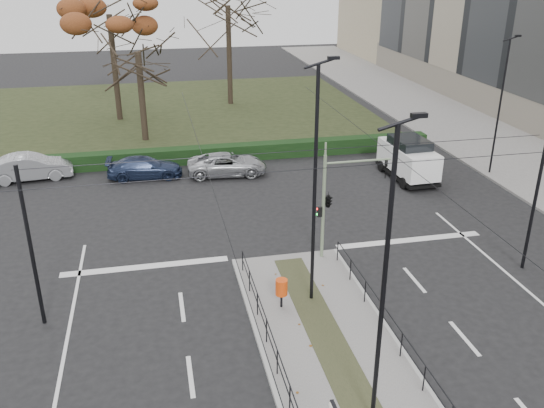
{
  "coord_description": "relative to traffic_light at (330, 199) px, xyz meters",
  "views": [
    {
      "loc": [
        -5.21,
        -16.65,
        12.05
      ],
      "look_at": [
        -0.38,
        5.99,
        2.15
      ],
      "focal_mm": 38.0,
      "sensor_mm": 36.0,
      "label": 1
    }
  ],
  "objects": [
    {
      "name": "bare_tree_center",
      "position": [
        -0.01,
        29.37,
        5.0
      ],
      "size": [
        8.23,
        8.23,
        11.07
      ],
      "color": "black",
      "rests_on": "park"
    },
    {
      "name": "streetlamp_sidewalk",
      "position": [
        12.75,
        8.14,
        1.4
      ],
      "size": [
        0.67,
        0.14,
        8.02
      ],
      "color": "black",
      "rests_on": "sidewalk_east"
    },
    {
      "name": "parked_car_third",
      "position": [
        -7.65,
        11.9,
        -2.19
      ],
      "size": [
        4.47,
        2.04,
        1.27
      ],
      "primitive_type": "imported",
      "rotation": [
        0.0,
        0.0,
        1.51
      ],
      "color": "#202B4A",
      "rests_on": "ground"
    },
    {
      "name": "streetlamp_median_far",
      "position": [
        -1.59,
        -3.15,
        1.91
      ],
      "size": [
        0.75,
        0.15,
        9.03
      ],
      "color": "black",
      "rests_on": "median_island"
    },
    {
      "name": "white_van",
      "position": [
        7.54,
        8.57,
        -1.54
      ],
      "size": [
        2.28,
        4.71,
        2.46
      ],
      "color": "white",
      "rests_on": "ground"
    },
    {
      "name": "park",
      "position": [
        -7.77,
        27.5,
        -2.77
      ],
      "size": [
        38.0,
        26.0,
        0.1
      ],
      "primitive_type": "cube",
      "color": "black",
      "rests_on": "ground"
    },
    {
      "name": "parked_car_fourth",
      "position": [
        -2.8,
        11.41,
        -2.16
      ],
      "size": [
        4.89,
        2.54,
        1.32
      ],
      "primitive_type": "imported",
      "rotation": [
        0.0,
        0.0,
        1.49
      ],
      "color": "#A1A3A8",
      "rests_on": "ground"
    },
    {
      "name": "traffic_light",
      "position": [
        0.0,
        0.0,
        0.0
      ],
      "size": [
        3.13,
        1.78,
        4.61
      ],
      "color": "gray",
      "rests_on": "median_island"
    },
    {
      "name": "streetlamp_median_near",
      "position": [
        -1.62,
        -9.57,
        1.77
      ],
      "size": [
        0.73,
        0.15,
        8.75
      ],
      "color": "black",
      "rests_on": "median_island"
    },
    {
      "name": "median_railing",
      "position": [
        -1.77,
        -7.1,
        -1.85
      ],
      "size": [
        4.14,
        13.24,
        0.92
      ],
      "color": "black",
      "rests_on": "median_island"
    },
    {
      "name": "median_island",
      "position": [
        -1.77,
        -7.0,
        -2.75
      ],
      "size": [
        4.4,
        15.0,
        0.14
      ],
      "primitive_type": "cube",
      "color": "#63615E",
      "rests_on": "ground"
    },
    {
      "name": "ground",
      "position": [
        -1.77,
        -4.5,
        -2.82
      ],
      "size": [
        140.0,
        140.0,
        0.0
      ],
      "primitive_type": "plane",
      "color": "black",
      "rests_on": "ground"
    },
    {
      "name": "rust_tree",
      "position": [
        -9.53,
        25.83,
        5.34
      ],
      "size": [
        7.95,
        7.95,
        10.62
      ],
      "color": "black",
      "rests_on": "park"
    },
    {
      "name": "bare_tree_near",
      "position": [
        -7.57,
        19.6,
        2.98
      ],
      "size": [
        5.94,
        5.94,
        8.18
      ],
      "color": "black",
      "rests_on": "park"
    },
    {
      "name": "parked_car_second",
      "position": [
        -14.22,
        12.99,
        -2.05
      ],
      "size": [
        4.86,
        2.19,
        1.55
      ],
      "primitive_type": "imported",
      "rotation": [
        0.0,
        0.0,
        1.69
      ],
      "color": "#A1A3A8",
      "rests_on": "ground"
    },
    {
      "name": "litter_bin",
      "position": [
        -2.86,
        -3.48,
        -1.86
      ],
      "size": [
        0.45,
        0.45,
        1.15
      ],
      "color": "black",
      "rests_on": "median_island"
    },
    {
      "name": "hedge",
      "position": [
        -7.77,
        14.1,
        -2.32
      ],
      "size": [
        38.0,
        1.0,
        1.0
      ],
      "primitive_type": "cube",
      "color": "black",
      "rests_on": "ground"
    },
    {
      "name": "catenary",
      "position": [
        -1.77,
        -2.88,
        0.6
      ],
      "size": [
        20.0,
        34.0,
        6.0
      ],
      "color": "black",
      "rests_on": "ground"
    },
    {
      "name": "sidewalk_east",
      "position": [
        16.23,
        17.5,
        -2.75
      ],
      "size": [
        8.0,
        90.0,
        0.14
      ],
      "primitive_type": "cube",
      "color": "#63615E",
      "rests_on": "ground"
    }
  ]
}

